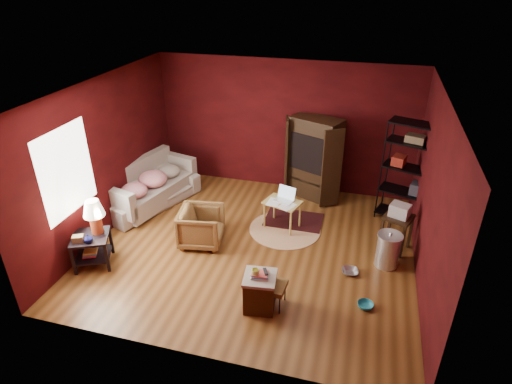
% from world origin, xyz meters
% --- Properties ---
extents(room, '(5.54, 5.04, 2.84)m').
position_xyz_m(room, '(-0.04, -0.01, 1.40)').
color(room, brown).
rests_on(room, ground).
extents(sofa, '(1.34, 2.16, 0.81)m').
position_xyz_m(sofa, '(-2.42, 0.89, 0.41)').
color(sofa, '#A89C91').
rests_on(sofa, ground).
extents(armchair, '(0.79, 0.83, 0.75)m').
position_xyz_m(armchair, '(-0.92, -0.12, 0.38)').
color(armchair, black).
rests_on(armchair, ground).
extents(pet_bowl_steel, '(0.27, 0.11, 0.26)m').
position_xyz_m(pet_bowl_steel, '(1.72, -0.31, 0.13)').
color(pet_bowl_steel, '#AFB1B6').
rests_on(pet_bowl_steel, ground).
extents(pet_bowl_turquoise, '(0.24, 0.14, 0.23)m').
position_xyz_m(pet_bowl_turquoise, '(2.00, -1.04, 0.12)').
color(pet_bowl_turquoise, teal).
rests_on(pet_bowl_turquoise, ground).
extents(vase, '(0.19, 0.19, 0.14)m').
position_xyz_m(vase, '(-2.34, -1.31, 0.62)').
color(vase, '#0C0D3D').
rests_on(vase, side_table).
extents(mug, '(0.14, 0.13, 0.12)m').
position_xyz_m(mug, '(0.45, -1.49, 0.68)').
color(mug, '#E5E370').
rests_on(mug, hamper).
extents(side_table, '(0.76, 0.76, 1.14)m').
position_xyz_m(side_table, '(-2.40, -1.08, 0.68)').
color(side_table, black).
rests_on(side_table, ground).
extents(sofa_cushions, '(1.27, 2.17, 0.86)m').
position_xyz_m(sofa_cushions, '(-2.47, 0.93, 0.42)').
color(sofa_cushions, '#A89C91').
rests_on(sofa_cushions, sofa).
extents(hamper, '(0.51, 0.51, 0.64)m').
position_xyz_m(hamper, '(0.50, -1.43, 0.29)').
color(hamper, '#482610').
rests_on(hamper, ground).
extents(footstool, '(0.39, 0.39, 0.38)m').
position_xyz_m(footstool, '(0.67, -1.34, 0.33)').
color(footstool, black).
rests_on(footstool, ground).
extents(rug_round, '(1.78, 1.78, 0.01)m').
position_xyz_m(rug_round, '(0.44, 0.69, 0.01)').
color(rug_round, beige).
rests_on(rug_round, ground).
extents(rug_oriental, '(1.11, 0.74, 0.01)m').
position_xyz_m(rug_oriental, '(0.53, 1.06, 0.01)').
color(rug_oriental, '#431215').
rests_on(rug_oriental, ground).
extents(laptop_desk, '(0.75, 0.65, 0.80)m').
position_xyz_m(laptop_desk, '(0.36, 0.77, 0.50)').
color(laptop_desk, '#D3B760').
rests_on(laptop_desk, ground).
extents(tv_armoire, '(1.26, 1.03, 1.74)m').
position_xyz_m(tv_armoire, '(0.71, 2.18, 0.91)').
color(tv_armoire, black).
rests_on(tv_armoire, ground).
extents(wire_shelving, '(1.05, 0.70, 1.99)m').
position_xyz_m(wire_shelving, '(2.58, 1.65, 1.09)').
color(wire_shelving, black).
rests_on(wire_shelving, ground).
extents(small_stand, '(0.58, 0.58, 0.89)m').
position_xyz_m(small_stand, '(2.41, 0.60, 0.67)').
color(small_stand, black).
rests_on(small_stand, ground).
extents(trash_can, '(0.51, 0.51, 0.65)m').
position_xyz_m(trash_can, '(2.28, 0.08, 0.30)').
color(trash_can, white).
rests_on(trash_can, ground).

